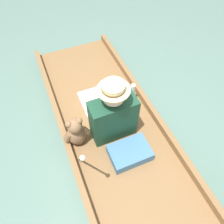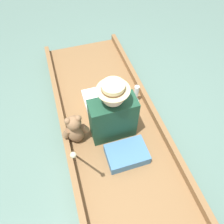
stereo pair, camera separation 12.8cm
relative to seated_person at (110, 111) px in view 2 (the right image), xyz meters
name	(u,v)px [view 2 (the right image)]	position (x,y,z in m)	size (l,w,h in m)	color
ground_plane	(113,136)	(0.01, -0.07, -0.40)	(16.00, 16.00, 0.00)	slate
punt_boat	(113,133)	(0.01, -0.07, -0.33)	(1.13, 3.37, 0.21)	brown
seat_cushion	(127,154)	(0.05, -0.43, -0.22)	(0.42, 0.29, 0.12)	teal
seated_person	(110,111)	(0.00, 0.00, 0.00)	(0.48, 0.80, 0.79)	white
teddy_bear	(75,130)	(-0.40, -0.06, -0.08)	(0.30, 0.17, 0.42)	#846042
wine_glass	(136,92)	(0.42, 0.27, -0.12)	(0.09, 0.09, 0.26)	silver
walking_cane	(75,156)	(-0.46, -0.49, 0.19)	(0.04, 0.40, 0.80)	black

